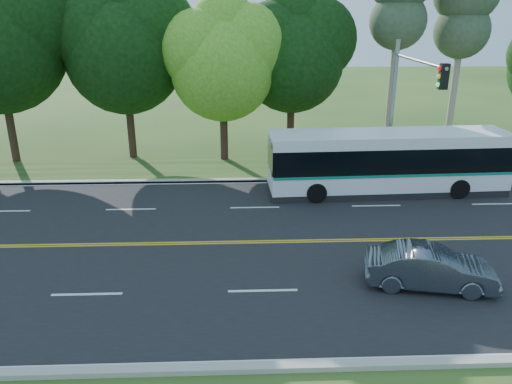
{
  "coord_description": "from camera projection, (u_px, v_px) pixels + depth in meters",
  "views": [
    {
      "loc": [
        -1.25,
        -17.16,
        8.4
      ],
      "look_at": [
        -0.5,
        2.0,
        1.31
      ],
      "focal_mm": 35.0,
      "sensor_mm": 36.0,
      "label": 1
    }
  ],
  "objects": [
    {
      "name": "ground",
      "position": [
        271.0,
        242.0,
        19.04
      ],
      "size": [
        120.0,
        120.0,
        0.0
      ],
      "primitive_type": "plane",
      "color": "#284A18",
      "rests_on": "ground"
    },
    {
      "name": "road",
      "position": [
        271.0,
        242.0,
        19.04
      ],
      "size": [
        60.0,
        14.0,
        0.02
      ],
      "primitive_type": "cube",
      "color": "black",
      "rests_on": "ground"
    },
    {
      "name": "curb_north",
      "position": [
        262.0,
        180.0,
        25.72
      ],
      "size": [
        60.0,
        0.3,
        0.15
      ],
      "primitive_type": "cube",
      "color": "#ADA99C",
      "rests_on": "ground"
    },
    {
      "name": "curb_south",
      "position": [
        291.0,
        367.0,
        12.32
      ],
      "size": [
        60.0,
        0.3,
        0.15
      ],
      "primitive_type": "cube",
      "color": "#ADA99C",
      "rests_on": "ground"
    },
    {
      "name": "grass_verge",
      "position": [
        260.0,
        169.0,
        27.46
      ],
      "size": [
        60.0,
        4.0,
        0.1
      ],
      "primitive_type": "cube",
      "color": "#284A18",
      "rests_on": "ground"
    },
    {
      "name": "lane_markings",
      "position": [
        269.0,
        242.0,
        19.03
      ],
      "size": [
        57.6,
        13.82,
        0.0
      ],
      "color": "gold",
      "rests_on": "road"
    },
    {
      "name": "tree_row",
      "position": [
        166.0,
        40.0,
        27.89
      ],
      "size": [
        44.7,
        9.1,
        13.84
      ],
      "color": "#301D15",
      "rests_on": "ground"
    },
    {
      "name": "bougainvillea_hedge",
      "position": [
        395.0,
        161.0,
        26.7
      ],
      "size": [
        9.5,
        2.25,
        1.5
      ],
      "color": "maroon",
      "rests_on": "ground"
    },
    {
      "name": "traffic_signal",
      "position": [
        406.0,
        95.0,
        22.73
      ],
      "size": [
        0.42,
        6.1,
        7.0
      ],
      "color": "gray",
      "rests_on": "ground"
    },
    {
      "name": "transit_bus",
      "position": [
        387.0,
        163.0,
        23.69
      ],
      "size": [
        11.33,
        2.89,
        2.94
      ],
      "rotation": [
        0.0,
        0.0,
        0.04
      ],
      "color": "white",
      "rests_on": "road"
    },
    {
      "name": "sedan",
      "position": [
        430.0,
        268.0,
        15.77
      ],
      "size": [
        4.23,
        2.15,
        1.33
      ],
      "primitive_type": "imported",
      "rotation": [
        0.0,
        0.0,
        1.38
      ],
      "color": "#555B67",
      "rests_on": "road"
    }
  ]
}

